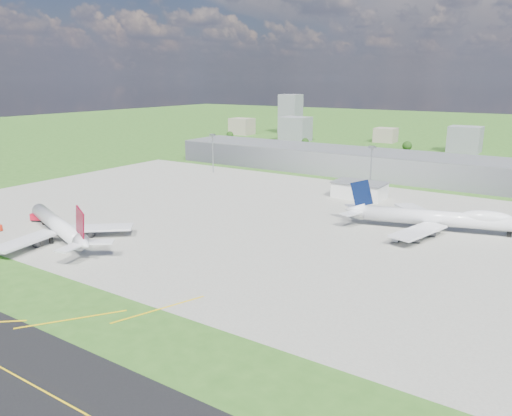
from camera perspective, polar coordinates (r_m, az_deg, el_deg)
The scene contains 19 objects.
ground at distance 319.42m, azimuth 13.41°, elevation 3.11°, with size 1400.00×1400.00×0.00m, color #2F5A1C.
apron at distance 217.27m, azimuth 5.73°, elevation -1.88°, with size 360.00×190.00×0.08m, color gray.
terminal at distance 332.02m, azimuth 14.39°, elevation 4.79°, with size 300.00×42.00×15.00m, color slate.
ops_building at distance 269.32m, azimuth 11.74°, elevation 1.98°, with size 26.00×16.00×8.00m, color silver.
mast_west at distance 334.62m, azimuth -4.97°, elevation 7.04°, with size 3.50×2.00×25.90m.
mast_center at distance 280.58m, azimuth 13.03°, elevation 5.26°, with size 3.50×2.00×25.90m.
airliner_red_twin at distance 209.67m, azimuth -21.53°, elevation -2.03°, with size 67.05×50.88×19.04m.
airliner_blue_quad at distance 218.86m, azimuth 20.51°, elevation -1.13°, with size 75.26×57.89×20.00m.
fire_truck at distance 240.15m, azimuth -23.48°, elevation -1.03°, with size 8.31×5.73×3.46m.
tug_yellow at distance 216.44m, azimuth -14.77°, elevation -2.15°, with size 3.32×3.52×1.59m.
van_white_near at distance 201.42m, azimuth 15.74°, elevation -3.31°, with size 2.82×5.50×2.69m.
bldg_far_w at distance 570.34m, azimuth -1.63°, elevation 9.31°, with size 24.00×20.00×18.00m, color gray.
bldg_w at distance 510.88m, azimuth 4.52°, elevation 9.00°, with size 28.00×22.00×24.00m, color slate.
bldg_cw at distance 515.50m, azimuth 14.59°, elevation 8.07°, with size 20.00×18.00×14.00m, color gray.
bldg_c at distance 465.77m, azimuth 22.77°, elevation 7.26°, with size 26.00×20.00×22.00m, color slate.
bldg_tall_w at distance 581.72m, azimuth 3.95°, elevation 10.67°, with size 22.00×20.00×44.00m, color slate.
tree_far_w at distance 518.71m, azimuth -3.00°, elevation 8.35°, with size 7.20×7.20×8.80m.
tree_w at distance 466.87m, azimuth 5.64°, elevation 7.56°, with size 6.75×6.75×8.25m.
tree_c at distance 446.74m, azimuth 16.89°, elevation 6.82°, with size 8.10×8.10×9.90m.
Camera 1 is at (106.12, -144.96, 61.34)m, focal length 35.00 mm.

